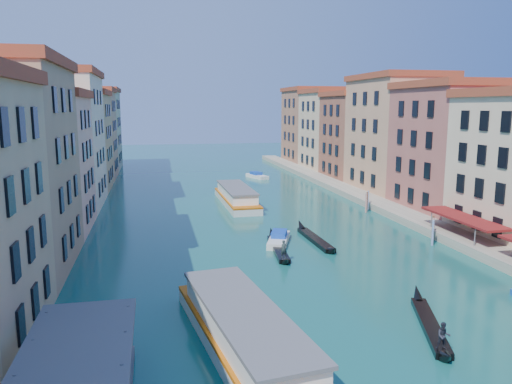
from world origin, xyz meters
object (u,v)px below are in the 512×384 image
(vaporetto_far, at_px, (236,196))
(gondola_right, at_px, (431,324))
(vaporetto_near, at_px, (244,333))
(gondola_fore, at_px, (278,247))

(vaporetto_far, distance_m, gondola_right, 48.21)
(vaporetto_near, xyz_separation_m, gondola_fore, (7.65, 21.59, -0.90))
(gondola_fore, bearing_deg, gondola_right, -69.20)
(vaporetto_near, bearing_deg, gondola_right, -5.65)
(vaporetto_far, relative_size, gondola_fore, 1.53)
(gondola_fore, relative_size, gondola_right, 1.07)
(gondola_right, bearing_deg, vaporetto_far, 116.41)
(vaporetto_near, xyz_separation_m, vaporetto_far, (7.57, 48.43, -0.05))
(vaporetto_far, bearing_deg, vaporetto_near, -99.74)
(vaporetto_far, bearing_deg, gondola_fore, -90.68)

